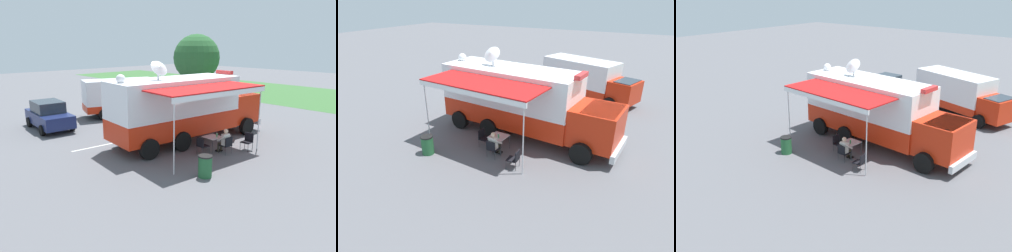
% 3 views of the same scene
% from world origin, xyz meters
% --- Properties ---
extents(ground_plane, '(100.00, 100.00, 0.00)m').
position_xyz_m(ground_plane, '(0.00, 0.00, 0.00)').
color(ground_plane, '#5B5B60').
extents(lot_stripe, '(0.53, 4.79, 0.01)m').
position_xyz_m(lot_stripe, '(-2.23, -2.44, 0.00)').
color(lot_stripe, silver).
rests_on(lot_stripe, ground).
extents(command_truck, '(5.33, 9.66, 4.53)m').
position_xyz_m(command_truck, '(0.10, 0.74, 1.94)').
color(command_truck, red).
rests_on(command_truck, ground).
extents(folding_table, '(0.86, 0.86, 0.73)m').
position_xyz_m(folding_table, '(2.21, 0.53, 0.67)').
color(folding_table, silver).
rests_on(folding_table, ground).
extents(water_bottle, '(0.07, 0.07, 0.22)m').
position_xyz_m(water_bottle, '(2.38, 0.62, 0.83)').
color(water_bottle, '#3F9959').
rests_on(water_bottle, folding_table).
extents(folding_chair_at_table, '(0.52, 0.52, 0.87)m').
position_xyz_m(folding_chair_at_table, '(3.01, 0.64, 0.51)').
color(folding_chair_at_table, black).
rests_on(folding_chair_at_table, ground).
extents(folding_chair_beside_table, '(0.52, 0.52, 0.87)m').
position_xyz_m(folding_chair_beside_table, '(2.24, -0.32, 0.51)').
color(folding_chair_beside_table, black).
rests_on(folding_chair_beside_table, ground).
extents(folding_chair_spare_by_truck, '(0.51, 0.51, 0.87)m').
position_xyz_m(folding_chair_spare_by_truck, '(3.31, 1.95, 0.51)').
color(folding_chair_spare_by_truck, black).
rests_on(folding_chair_spare_by_truck, ground).
extents(seated_responder, '(0.69, 0.58, 1.25)m').
position_xyz_m(seated_responder, '(2.82, 0.66, 0.65)').
color(seated_responder, silver).
rests_on(seated_responder, ground).
extents(trash_bin, '(0.57, 0.57, 0.91)m').
position_xyz_m(trash_bin, '(4.12, -2.23, 0.46)').
color(trash_bin, '#235B33').
rests_on(trash_bin, ground).
extents(support_truck, '(4.03, 7.10, 2.70)m').
position_xyz_m(support_truck, '(-7.50, 2.18, 1.39)').
color(support_truck, white).
rests_on(support_truck, ground).
extents(car_behind_truck, '(4.32, 2.24, 1.76)m').
position_xyz_m(car_behind_truck, '(-7.51, -3.79, 0.88)').
color(car_behind_truck, navy).
rests_on(car_behind_truck, ground).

